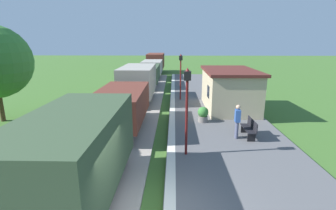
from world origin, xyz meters
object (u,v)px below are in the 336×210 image
(freight_train, at_px, (143,78))
(lamp_post_near, at_px, (187,96))
(station_hut, at_px, (229,89))
(bench_near_hut, at_px, (250,128))
(lamp_post_far, at_px, (181,68))
(potted_planter, at_px, (203,114))
(person_waiting, at_px, (237,120))

(freight_train, bearing_deg, lamp_post_near, -75.41)
(station_hut, relative_size, bench_near_hut, 3.87)
(station_hut, bearing_deg, lamp_post_far, 142.02)
(bench_near_hut, relative_size, potted_planter, 1.64)
(bench_near_hut, height_order, lamp_post_near, lamp_post_near)
(freight_train, height_order, station_hut, station_hut)
(lamp_post_near, bearing_deg, person_waiting, 36.14)
(freight_train, relative_size, bench_near_hut, 26.13)
(bench_near_hut, bearing_deg, lamp_post_near, -148.05)
(potted_planter, distance_m, lamp_post_near, 5.04)
(station_hut, bearing_deg, freight_train, 140.50)
(freight_train, xyz_separation_m, bench_near_hut, (6.71, -11.13, -0.83))
(station_hut, xyz_separation_m, potted_planter, (-2.15, -3.15, -0.93))
(freight_train, height_order, potted_planter, freight_train)
(person_waiting, height_order, lamp_post_near, lamp_post_near)
(person_waiting, bearing_deg, potted_planter, -57.58)
(potted_planter, height_order, lamp_post_far, lamp_post_far)
(person_waiting, bearing_deg, lamp_post_near, 39.95)
(lamp_post_far, bearing_deg, bench_near_hut, -68.06)
(freight_train, distance_m, person_waiting, 12.79)
(station_hut, bearing_deg, bench_near_hut, -90.88)
(station_hut, distance_m, person_waiting, 5.75)
(lamp_post_near, relative_size, lamp_post_far, 1.00)
(freight_train, height_order, lamp_post_near, lamp_post_near)
(person_waiting, bearing_deg, lamp_post_far, -68.83)
(bench_near_hut, bearing_deg, lamp_post_far, 111.94)
(station_hut, height_order, lamp_post_far, lamp_post_far)
(bench_near_hut, height_order, lamp_post_far, lamp_post_far)
(person_waiting, relative_size, potted_planter, 1.87)
(freight_train, distance_m, lamp_post_near, 13.67)
(person_waiting, distance_m, lamp_post_far, 8.85)
(lamp_post_far, bearing_deg, lamp_post_near, -90.00)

